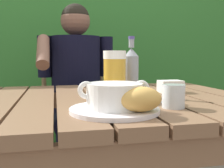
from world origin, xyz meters
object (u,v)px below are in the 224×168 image
at_px(bread_roll, 141,99).
at_px(person_eating, 76,83).
at_px(chair_near_diner, 75,114).
at_px(butter_tub, 170,86).
at_px(serving_plate, 114,110).
at_px(table_knife, 144,102).
at_px(soup_bowl, 114,95).
at_px(beer_glass, 115,75).
at_px(water_glass_small, 173,96).
at_px(beer_bottle, 132,71).

bearing_deg(bread_roll, person_eating, 94.92).
bearing_deg(chair_near_diner, butter_tub, -66.30).
relative_size(chair_near_diner, butter_tub, 9.79).
relative_size(serving_plate, table_knife, 1.62).
height_order(person_eating, serving_plate, person_eating).
height_order(chair_near_diner, soup_bowl, chair_near_diner).
height_order(beer_glass, table_knife, beer_glass).
distance_m(serving_plate, bread_roll, 0.10).
bearing_deg(soup_bowl, water_glass_small, 5.64).
bearing_deg(person_eating, beer_bottle, -76.77).
bearing_deg(beer_glass, table_knife, -48.02).
bearing_deg(person_eating, water_glass_small, -76.68).
height_order(bread_roll, table_knife, bread_roll).
bearing_deg(butter_tub, chair_near_diner, 113.70).
bearing_deg(beer_glass, chair_near_diner, 94.63).
bearing_deg(water_glass_small, bread_roll, -147.82).
height_order(chair_near_diner, beer_bottle, same).
relative_size(beer_bottle, butter_tub, 2.38).
height_order(chair_near_diner, table_knife, chair_near_diner).
xyz_separation_m(person_eating, serving_plate, (0.03, -0.97, 0.02)).
height_order(serving_plate, soup_bowl, soup_bowl).
bearing_deg(serving_plate, butter_tub, 45.88).
xyz_separation_m(person_eating, beer_glass, (0.08, -0.76, 0.11)).
distance_m(beer_bottle, water_glass_small, 0.27).
height_order(serving_plate, beer_glass, beer_glass).
bearing_deg(bread_roll, butter_tub, 56.02).
distance_m(chair_near_diner, water_glass_small, 1.21).
height_order(chair_near_diner, serving_plate, chair_near_diner).
relative_size(serving_plate, water_glass_small, 3.57).
relative_size(bread_roll, water_glass_small, 1.83).
bearing_deg(butter_tub, person_eating, 120.31).
relative_size(person_eating, serving_plate, 4.75).
height_order(beer_glass, water_glass_small, beer_glass).
bearing_deg(bread_roll, serving_plate, 130.60).
distance_m(serving_plate, water_glass_small, 0.20).
distance_m(water_glass_small, butter_tub, 0.35).
xyz_separation_m(chair_near_diner, person_eating, (-0.00, -0.20, 0.25)).
bearing_deg(table_knife, bread_roll, -111.58).
height_order(serving_plate, table_knife, serving_plate).
relative_size(bread_roll, beer_bottle, 0.56).
xyz_separation_m(serving_plate, bread_roll, (0.06, -0.07, 0.04)).
bearing_deg(beer_glass, bread_roll, -88.23).
distance_m(serving_plate, table_knife, 0.18).
bearing_deg(water_glass_small, table_knife, 122.28).
bearing_deg(serving_plate, water_glass_small, 5.64).
xyz_separation_m(serving_plate, beer_bottle, (0.13, 0.27, 0.09)).
xyz_separation_m(person_eating, butter_tub, (0.36, -0.62, 0.04)).
distance_m(chair_near_diner, butter_tub, 0.95).
height_order(beer_bottle, butter_tub, beer_bottle).
distance_m(chair_near_diner, table_knife, 1.09).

